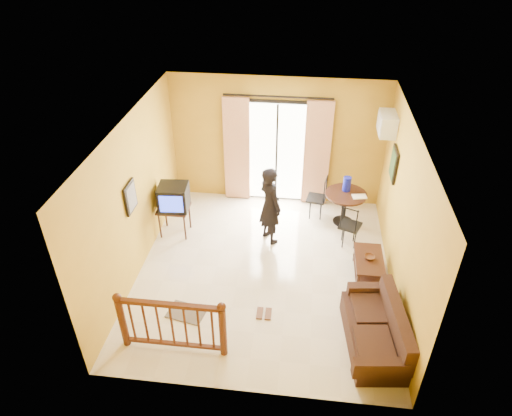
# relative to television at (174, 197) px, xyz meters

# --- Properties ---
(ground) EXTENTS (5.00, 5.00, 0.00)m
(ground) POSITION_rel_television_xyz_m (1.87, -0.94, -0.86)
(ground) COLOR beige
(ground) RESTS_ON ground
(room_shell) EXTENTS (5.00, 5.00, 5.00)m
(room_shell) POSITION_rel_television_xyz_m (1.87, -0.94, 0.85)
(room_shell) COLOR white
(room_shell) RESTS_ON ground
(balcony_door) EXTENTS (2.25, 0.14, 2.46)m
(balcony_door) POSITION_rel_television_xyz_m (1.87, 1.50, 0.33)
(balcony_door) COLOR black
(balcony_door) RESTS_ON ground
(tv_table) EXTENTS (0.60, 0.50, 0.60)m
(tv_table) POSITION_rel_television_xyz_m (-0.03, 0.00, -0.33)
(tv_table) COLOR black
(tv_table) RESTS_ON ground
(television) EXTENTS (0.60, 0.55, 0.50)m
(television) POSITION_rel_television_xyz_m (0.00, 0.00, 0.00)
(television) COLOR black
(television) RESTS_ON tv_table
(picture_left) EXTENTS (0.05, 0.42, 0.52)m
(picture_left) POSITION_rel_television_xyz_m (-0.35, -1.14, 0.69)
(picture_left) COLOR black
(picture_left) RESTS_ON room_shell
(dining_table) EXTENTS (0.84, 0.84, 0.70)m
(dining_table) POSITION_rel_television_xyz_m (3.35, 0.78, -0.30)
(dining_table) COLOR black
(dining_table) RESTS_ON ground
(water_jug) EXTENTS (0.16, 0.16, 0.30)m
(water_jug) POSITION_rel_television_xyz_m (3.36, 0.90, 0.00)
(water_jug) COLOR #1318B4
(water_jug) RESTS_ON dining_table
(serving_tray) EXTENTS (0.31, 0.23, 0.02)m
(serving_tray) POSITION_rel_television_xyz_m (3.61, 0.68, -0.14)
(serving_tray) COLOR white
(serving_tray) RESTS_ON dining_table
(dining_chairs) EXTENTS (1.15, 1.39, 0.95)m
(dining_chairs) POSITION_rel_television_xyz_m (3.10, 0.48, -0.86)
(dining_chairs) COLOR black
(dining_chairs) RESTS_ON ground
(air_conditioner) EXTENTS (0.31, 0.60, 0.40)m
(air_conditioner) POSITION_rel_television_xyz_m (3.96, 1.01, 1.29)
(air_conditioner) COLOR white
(air_conditioner) RESTS_ON room_shell
(botanical_print) EXTENTS (0.05, 0.50, 0.60)m
(botanical_print) POSITION_rel_television_xyz_m (4.09, 0.36, 0.79)
(botanical_print) COLOR black
(botanical_print) RESTS_ON room_shell
(coffee_table) EXTENTS (0.49, 0.89, 0.40)m
(coffee_table) POSITION_rel_television_xyz_m (3.72, -0.85, -0.59)
(coffee_table) COLOR black
(coffee_table) RESTS_ON ground
(bowl) EXTENTS (0.23, 0.23, 0.06)m
(bowl) POSITION_rel_television_xyz_m (3.72, -0.85, -0.43)
(bowl) COLOR #55311D
(bowl) RESTS_ON coffee_table
(sofa) EXTENTS (0.92, 1.70, 0.77)m
(sofa) POSITION_rel_television_xyz_m (3.72, -2.41, -0.57)
(sofa) COLOR #321B13
(sofa) RESTS_ON ground
(standing_person) EXTENTS (0.67, 0.70, 1.61)m
(standing_person) POSITION_rel_television_xyz_m (1.87, 0.02, -0.05)
(standing_person) COLOR black
(standing_person) RESTS_ON ground
(stair_balustrade) EXTENTS (1.63, 0.13, 1.04)m
(stair_balustrade) POSITION_rel_television_xyz_m (0.72, -2.84, -0.29)
(stair_balustrade) COLOR #471E0F
(stair_balustrade) RESTS_ON ground
(doormat) EXTENTS (0.67, 0.51, 0.02)m
(doormat) POSITION_rel_television_xyz_m (0.71, -2.12, -0.85)
(doormat) COLOR #564D45
(doormat) RESTS_ON ground
(sandals) EXTENTS (0.24, 0.25, 0.03)m
(sandals) POSITION_rel_television_xyz_m (1.98, -2.00, -0.84)
(sandals) COLOR #55311D
(sandals) RESTS_ON ground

